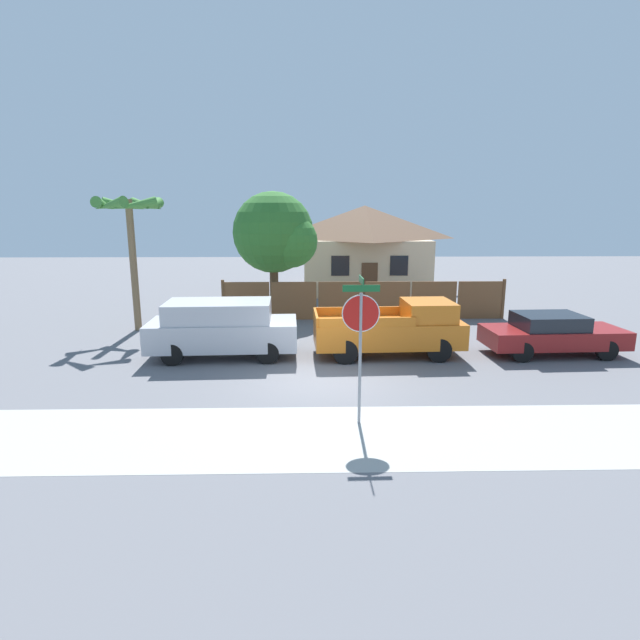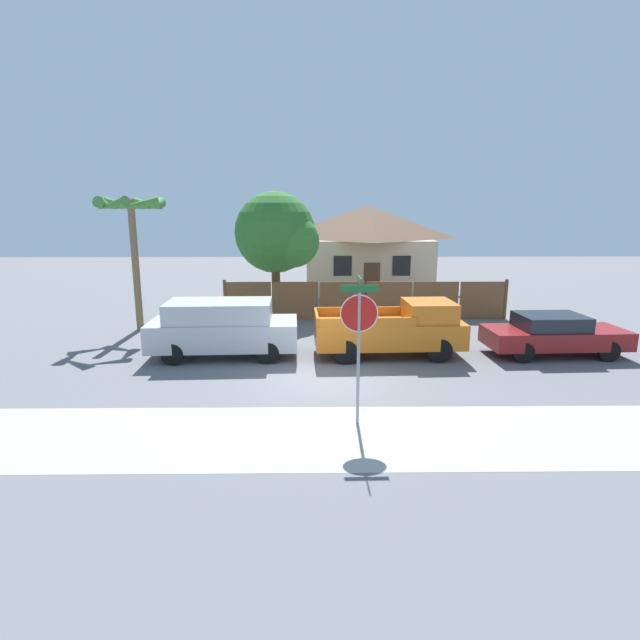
{
  "view_description": "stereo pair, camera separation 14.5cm",
  "coord_description": "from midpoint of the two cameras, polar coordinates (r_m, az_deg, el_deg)",
  "views": [
    {
      "loc": [
        -0.36,
        -13.68,
        4.78
      ],
      "look_at": [
        -0.03,
        0.9,
        1.6
      ],
      "focal_mm": 28.0,
      "sensor_mm": 36.0,
      "label": 1
    },
    {
      "loc": [
        -0.21,
        -13.68,
        4.78
      ],
      "look_at": [
        -0.03,
        0.9,
        1.6
      ],
      "focal_mm": 28.0,
      "sensor_mm": 36.0,
      "label": 2
    }
  ],
  "objects": [
    {
      "name": "ground_plane",
      "position": [
        14.49,
        0.47,
        -6.95
      ],
      "size": [
        80.0,
        80.0,
        0.0
      ],
      "primitive_type": "plane",
      "color": "slate"
    },
    {
      "name": "sidewalk_strip",
      "position": [
        11.16,
        0.85,
        -13.05
      ],
      "size": [
        36.0,
        3.2,
        0.01
      ],
      "color": "#A3A39E",
      "rests_on": "ground"
    },
    {
      "name": "wooden_fence",
      "position": [
        22.52,
        5.43,
        2.22
      ],
      "size": [
        12.74,
        0.12,
        1.81
      ],
      "color": "brown",
      "rests_on": "ground"
    },
    {
      "name": "house",
      "position": [
        30.8,
        5.49,
        8.31
      ],
      "size": [
        7.82,
        6.51,
        5.13
      ],
      "color": "beige",
      "rests_on": "ground"
    },
    {
      "name": "oak_tree",
      "position": [
        23.15,
        -4.55,
        9.71
      ],
      "size": [
        3.87,
        3.69,
        5.68
      ],
      "color": "brown",
      "rests_on": "ground"
    },
    {
      "name": "palm_tree",
      "position": [
        21.4,
        -20.53,
        11.02
      ],
      "size": [
        2.64,
        2.85,
        5.35
      ],
      "color": "brown",
      "rests_on": "ground"
    },
    {
      "name": "red_suv",
      "position": [
        16.91,
        -10.8,
        -0.79
      ],
      "size": [
        4.94,
        2.22,
        1.89
      ],
      "rotation": [
        0.0,
        0.0,
        0.04
      ],
      "color": "#B7B7BC",
      "rests_on": "ground"
    },
    {
      "name": "orange_pickup",
      "position": [
        16.91,
        8.76,
        -1.05
      ],
      "size": [
        4.98,
        2.13,
        1.86
      ],
      "rotation": [
        0.0,
        0.0,
        0.04
      ],
      "color": "orange",
      "rests_on": "ground"
    },
    {
      "name": "parked_sedan",
      "position": [
        18.6,
        25.34,
        -1.46
      ],
      "size": [
        4.65,
        2.0,
        1.41
      ],
      "rotation": [
        0.0,
        0.0,
        0.04
      ],
      "color": "maroon",
      "rests_on": "ground"
    },
    {
      "name": "stop_sign",
      "position": [
        11.06,
        4.85,
        -0.64
      ],
      "size": [
        0.84,
        0.74,
        3.4
      ],
      "rotation": [
        0.0,
        0.0,
        0.02
      ],
      "color": "gray",
      "rests_on": "ground"
    }
  ]
}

